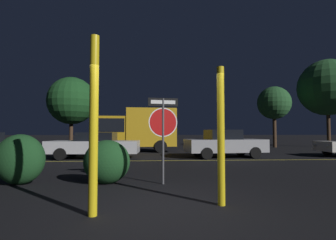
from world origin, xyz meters
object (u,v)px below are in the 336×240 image
object	(u,v)px
delivery_truck	(136,129)
passing_car_3	(224,144)
hedge_bush_2	(107,162)
tree_0	(72,101)
yellow_pole_right	(221,135)
yellow_pole_left	(94,124)
stop_sign	(163,123)
tree_1	(274,103)
hedge_bush_1	(20,159)
tree_2	(327,88)
passing_car_2	(95,145)

from	to	relation	value
delivery_truck	passing_car_3	bearing A→B (deg)	-133.96
hedge_bush_2	tree_0	xyz separation A→B (m)	(-5.67, 15.72, 3.49)
passing_car_3	yellow_pole_right	bearing A→B (deg)	-22.00
yellow_pole_left	delivery_truck	distance (m)	14.19
stop_sign	tree_0	xyz separation A→B (m)	(-7.17, 15.87, 2.45)
stop_sign	tree_1	world-z (taller)	tree_1
hedge_bush_1	delivery_truck	xyz separation A→B (m)	(2.35, 11.44, 0.96)
stop_sign	tree_2	world-z (taller)	tree_2
tree_2	tree_1	bearing A→B (deg)	-176.75
delivery_truck	stop_sign	bearing A→B (deg)	-176.32
tree_0	hedge_bush_2	bearing A→B (deg)	-70.17
delivery_truck	passing_car_2	bearing A→B (deg)	154.76
stop_sign	yellow_pole_left	xyz separation A→B (m)	(-1.27, -2.57, -0.12)
tree_2	delivery_truck	bearing A→B (deg)	-164.50
passing_car_2	tree_2	world-z (taller)	tree_2
stop_sign	hedge_bush_2	world-z (taller)	stop_sign
hedge_bush_2	tree_0	world-z (taller)	tree_0
yellow_pole_left	tree_1	world-z (taller)	tree_1
hedge_bush_1	yellow_pole_right	bearing A→B (deg)	-25.31
passing_car_3	delivery_truck	distance (m)	6.81
passing_car_3	stop_sign	bearing A→B (deg)	-33.03
hedge_bush_2	passing_car_3	distance (m)	8.78
hedge_bush_2	delivery_truck	world-z (taller)	delivery_truck
hedge_bush_1	tree_0	distance (m)	16.42
passing_car_2	tree_2	distance (m)	22.28
yellow_pole_right	hedge_bush_2	world-z (taller)	yellow_pole_right
stop_sign	passing_car_2	world-z (taller)	stop_sign
passing_car_3	passing_car_2	bearing A→B (deg)	-94.18
stop_sign	delivery_truck	distance (m)	11.71
delivery_truck	tree_1	bearing A→B (deg)	-72.82
stop_sign	tree_1	xyz separation A→B (m)	(10.91, 16.22, 2.42)
yellow_pole_right	hedge_bush_2	bearing A→B (deg)	138.41
hedge_bush_2	delivery_truck	xyz separation A→B (m)	(0.08, 11.48, 1.04)
passing_car_3	tree_0	bearing A→B (deg)	-134.34
passing_car_3	tree_0	distance (m)	14.29
passing_car_3	delivery_truck	xyz separation A→B (m)	(-5.13, 4.40, 0.87)
yellow_pole_left	tree_0	distance (m)	19.53
stop_sign	tree_1	size ratio (longest dim) A/B	0.41
hedge_bush_2	passing_car_3	xyz separation A→B (m)	(5.21, 7.07, 0.17)
passing_car_3	tree_2	xyz separation A→B (m)	(12.56, 9.31, 4.84)
yellow_pole_left	tree_2	xyz separation A→B (m)	(17.54, 19.10, 4.09)
yellow_pole_right	hedge_bush_1	distance (m)	5.33
hedge_bush_1	passing_car_2	size ratio (longest dim) A/B	0.28
passing_car_2	passing_car_3	distance (m)	6.99
yellow_pole_right	tree_2	distance (m)	24.44
yellow_pole_left	passing_car_3	xyz separation A→B (m)	(4.98, 9.79, -0.75)
yellow_pole_left	hedge_bush_2	world-z (taller)	yellow_pole_left
passing_car_3	hedge_bush_1	bearing A→B (deg)	-52.57
passing_car_3	tree_0	xyz separation A→B (m)	(-10.88, 8.65, 3.32)
yellow_pole_right	delivery_truck	bearing A→B (deg)	100.06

